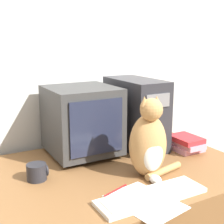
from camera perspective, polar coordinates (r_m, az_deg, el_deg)
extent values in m
cube|color=silver|center=(1.96, -8.29, 9.34)|extent=(7.00, 0.05, 2.50)
cube|color=#333333|center=(1.80, -5.44, -7.33)|extent=(0.26, 0.22, 0.02)
cube|color=#333333|center=(1.74, -5.57, -1.34)|extent=(0.36, 0.37, 0.36)
cube|color=#1E2338|center=(1.58, -2.81, -2.86)|extent=(0.29, 0.01, 0.28)
cube|color=#28282D|center=(1.89, 4.31, -0.21)|extent=(0.22, 0.43, 0.41)
cube|color=slate|center=(1.69, 8.43, 2.04)|extent=(0.15, 0.01, 0.07)
cube|color=silver|center=(1.34, 7.27, -15.01)|extent=(0.48, 0.15, 0.02)
cube|color=beige|center=(1.34, 7.28, -14.61)|extent=(0.43, 0.11, 0.00)
ellipsoid|color=#B7844C|center=(1.49, 6.55, -6.10)|extent=(0.21, 0.19, 0.30)
ellipsoid|color=beige|center=(1.45, 7.52, -7.66)|extent=(0.11, 0.06, 0.17)
sphere|color=#B7844C|center=(1.42, 7.21, 0.43)|extent=(0.12, 0.12, 0.11)
cone|color=#B7844C|center=(1.40, 5.94, 1.98)|extent=(0.04, 0.04, 0.04)
cone|color=#B7844C|center=(1.42, 8.18, 2.12)|extent=(0.04, 0.04, 0.04)
ellipsoid|color=beige|center=(1.47, 7.94, -12.10)|extent=(0.06, 0.08, 0.04)
cylinder|color=#B7844C|center=(1.56, 9.42, -10.56)|extent=(0.24, 0.08, 0.03)
cube|color=pink|center=(1.91, 13.51, -6.38)|extent=(0.16, 0.15, 0.03)
cube|color=pink|center=(1.89, 13.48, -5.63)|extent=(0.13, 0.21, 0.03)
cube|color=red|center=(1.88, 13.39, -4.81)|extent=(0.14, 0.19, 0.03)
cylinder|color=maroon|center=(1.39, 0.62, -14.15)|extent=(0.14, 0.06, 0.01)
cube|color=white|center=(1.32, 6.05, -16.01)|extent=(0.26, 0.33, 0.00)
cylinder|color=#232328|center=(1.52, -13.62, -10.62)|extent=(0.09, 0.09, 0.08)
torus|color=#232328|center=(1.53, -11.93, -10.35)|extent=(0.01, 0.06, 0.06)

